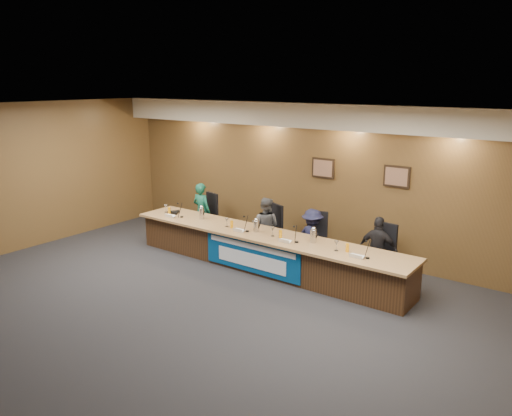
% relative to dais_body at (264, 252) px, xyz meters
% --- Properties ---
extents(floor, '(10.00, 10.00, 0.00)m').
position_rel_dais_body_xyz_m(floor, '(0.00, -2.40, -0.35)').
color(floor, black).
rests_on(floor, ground).
extents(ceiling, '(10.00, 8.00, 0.04)m').
position_rel_dais_body_xyz_m(ceiling, '(0.00, -2.40, 2.85)').
color(ceiling, silver).
rests_on(ceiling, wall_back).
extents(wall_back, '(10.00, 0.04, 3.20)m').
position_rel_dais_body_xyz_m(wall_back, '(0.00, 1.60, 1.25)').
color(wall_back, brown).
rests_on(wall_back, floor).
extents(wall_left, '(0.04, 8.00, 3.20)m').
position_rel_dais_body_xyz_m(wall_left, '(-5.00, -2.40, 1.25)').
color(wall_left, brown).
rests_on(wall_left, floor).
extents(soffit, '(10.00, 0.50, 0.50)m').
position_rel_dais_body_xyz_m(soffit, '(0.00, 1.35, 2.60)').
color(soffit, beige).
rests_on(soffit, wall_back).
extents(dais_body, '(6.00, 0.80, 0.70)m').
position_rel_dais_body_xyz_m(dais_body, '(0.00, 0.00, 0.00)').
color(dais_body, '#392312').
rests_on(dais_body, floor).
extents(dais_top, '(6.10, 0.95, 0.05)m').
position_rel_dais_body_xyz_m(dais_top, '(0.00, -0.05, 0.38)').
color(dais_top, '#966F44').
rests_on(dais_top, dais_body).
extents(banner, '(2.20, 0.02, 0.65)m').
position_rel_dais_body_xyz_m(banner, '(0.00, -0.41, 0.03)').
color(banner, navy).
rests_on(banner, dais_body).
extents(banner_text_upper, '(2.00, 0.01, 0.10)m').
position_rel_dais_body_xyz_m(banner_text_upper, '(0.00, -0.43, 0.23)').
color(banner_text_upper, silver).
rests_on(banner_text_upper, banner).
extents(banner_text_lower, '(1.60, 0.01, 0.28)m').
position_rel_dais_body_xyz_m(banner_text_lower, '(0.00, -0.43, -0.05)').
color(banner_text_lower, silver).
rests_on(banner_text_lower, banner).
extents(wall_photo_left, '(0.52, 0.04, 0.42)m').
position_rel_dais_body_xyz_m(wall_photo_left, '(0.40, 1.57, 1.50)').
color(wall_photo_left, black).
rests_on(wall_photo_left, wall_back).
extents(wall_photo_right, '(0.52, 0.04, 0.42)m').
position_rel_dais_body_xyz_m(wall_photo_right, '(2.00, 1.57, 1.50)').
color(wall_photo_right, black).
rests_on(wall_photo_right, wall_back).
extents(panelist_a, '(0.50, 0.33, 1.35)m').
position_rel_dais_body_xyz_m(panelist_a, '(-2.27, 0.68, 0.33)').
color(panelist_a, '#11503C').
rests_on(panelist_a, floor).
extents(panelist_b, '(0.71, 0.61, 1.26)m').
position_rel_dais_body_xyz_m(panelist_b, '(-0.45, 0.68, 0.28)').
color(panelist_b, '#4F5054').
rests_on(panelist_b, floor).
extents(panelist_c, '(0.87, 0.68, 1.19)m').
position_rel_dais_body_xyz_m(panelist_c, '(0.69, 0.68, 0.24)').
color(panelist_c, '#161833').
rests_on(panelist_c, floor).
extents(panelist_d, '(0.76, 0.37, 1.26)m').
position_rel_dais_body_xyz_m(panelist_d, '(2.08, 0.68, 0.28)').
color(panelist_d, black).
rests_on(panelist_d, floor).
extents(office_chair_a, '(0.59, 0.59, 0.08)m').
position_rel_dais_body_xyz_m(office_chair_a, '(-2.27, 0.78, 0.13)').
color(office_chair_a, black).
rests_on(office_chair_a, floor).
extents(office_chair_b, '(0.63, 0.63, 0.08)m').
position_rel_dais_body_xyz_m(office_chair_b, '(-0.45, 0.78, 0.13)').
color(office_chair_b, black).
rests_on(office_chair_b, floor).
extents(office_chair_c, '(0.60, 0.60, 0.08)m').
position_rel_dais_body_xyz_m(office_chair_c, '(0.69, 0.78, 0.13)').
color(office_chair_c, black).
rests_on(office_chair_c, floor).
extents(office_chair_d, '(0.52, 0.52, 0.08)m').
position_rel_dais_body_xyz_m(office_chair_d, '(2.08, 0.78, 0.13)').
color(office_chair_d, black).
rests_on(office_chair_d, floor).
extents(nameplate_a, '(0.24, 0.08, 0.10)m').
position_rel_dais_body_xyz_m(nameplate_a, '(-2.31, -0.33, 0.45)').
color(nameplate_a, white).
rests_on(nameplate_a, dais_top).
extents(microphone_a, '(0.07, 0.07, 0.02)m').
position_rel_dais_body_xyz_m(microphone_a, '(-2.10, -0.15, 0.41)').
color(microphone_a, black).
rests_on(microphone_a, dais_top).
extents(juice_glass_a, '(0.06, 0.06, 0.15)m').
position_rel_dais_body_xyz_m(juice_glass_a, '(-2.53, -0.11, 0.47)').
color(juice_glass_a, orange).
rests_on(juice_glass_a, dais_top).
extents(water_glass_a, '(0.08, 0.08, 0.18)m').
position_rel_dais_body_xyz_m(water_glass_a, '(-2.67, -0.07, 0.49)').
color(water_glass_a, silver).
rests_on(water_glass_a, dais_top).
extents(nameplate_b, '(0.24, 0.08, 0.10)m').
position_rel_dais_body_xyz_m(nameplate_b, '(-0.43, -0.28, 0.45)').
color(nameplate_b, white).
rests_on(nameplate_b, dais_top).
extents(microphone_b, '(0.07, 0.07, 0.02)m').
position_rel_dais_body_xyz_m(microphone_b, '(-0.30, -0.15, 0.41)').
color(microphone_b, black).
rests_on(microphone_b, dais_top).
extents(juice_glass_b, '(0.06, 0.06, 0.15)m').
position_rel_dais_body_xyz_m(juice_glass_b, '(-0.71, -0.13, 0.47)').
color(juice_glass_b, orange).
rests_on(juice_glass_b, dais_top).
extents(water_glass_b, '(0.08, 0.08, 0.18)m').
position_rel_dais_body_xyz_m(water_glass_b, '(-0.85, -0.12, 0.49)').
color(water_glass_b, silver).
rests_on(water_glass_b, dais_top).
extents(nameplate_c, '(0.24, 0.08, 0.10)m').
position_rel_dais_body_xyz_m(nameplate_c, '(0.66, -0.31, 0.45)').
color(nameplate_c, white).
rests_on(nameplate_c, dais_top).
extents(microphone_c, '(0.07, 0.07, 0.02)m').
position_rel_dais_body_xyz_m(microphone_c, '(0.84, -0.15, 0.41)').
color(microphone_c, black).
rests_on(microphone_c, dais_top).
extents(juice_glass_c, '(0.06, 0.06, 0.15)m').
position_rel_dais_body_xyz_m(juice_glass_c, '(0.45, -0.10, 0.47)').
color(juice_glass_c, orange).
rests_on(juice_glass_c, dais_top).
extents(water_glass_c, '(0.08, 0.08, 0.18)m').
position_rel_dais_body_xyz_m(water_glass_c, '(0.27, -0.10, 0.49)').
color(water_glass_c, silver).
rests_on(water_glass_c, dais_top).
extents(nameplate_d, '(0.24, 0.08, 0.10)m').
position_rel_dais_body_xyz_m(nameplate_d, '(2.09, -0.28, 0.45)').
color(nameplate_d, white).
rests_on(nameplate_d, dais_top).
extents(microphone_d, '(0.07, 0.07, 0.02)m').
position_rel_dais_body_xyz_m(microphone_d, '(2.25, -0.17, 0.41)').
color(microphone_d, black).
rests_on(microphone_d, dais_top).
extents(juice_glass_d, '(0.06, 0.06, 0.15)m').
position_rel_dais_body_xyz_m(juice_glass_d, '(1.82, -0.07, 0.47)').
color(juice_glass_d, orange).
rests_on(juice_glass_d, dais_top).
extents(water_glass_d, '(0.08, 0.08, 0.18)m').
position_rel_dais_body_xyz_m(water_glass_d, '(1.64, -0.13, 0.49)').
color(water_glass_d, silver).
rests_on(water_glass_d, dais_top).
extents(carafe_left, '(0.11, 0.11, 0.25)m').
position_rel_dais_body_xyz_m(carafe_left, '(-1.65, 0.00, 0.52)').
color(carafe_left, silver).
rests_on(carafe_left, dais_top).
extents(carafe_mid, '(0.12, 0.12, 0.22)m').
position_rel_dais_body_xyz_m(carafe_mid, '(-0.16, -0.04, 0.51)').
color(carafe_mid, silver).
rests_on(carafe_mid, dais_top).
extents(carafe_right, '(0.12, 0.12, 0.24)m').
position_rel_dais_body_xyz_m(carafe_right, '(1.09, 0.03, 0.52)').
color(carafe_right, silver).
rests_on(carafe_right, dais_top).
extents(speakerphone, '(0.32, 0.32, 0.05)m').
position_rel_dais_body_xyz_m(speakerphone, '(-2.47, -0.01, 0.43)').
color(speakerphone, black).
rests_on(speakerphone, dais_top).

